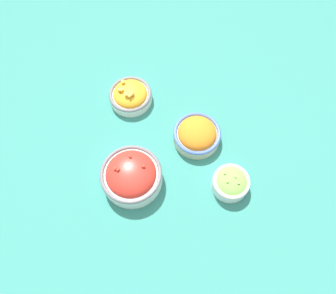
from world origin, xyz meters
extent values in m
plane|color=#337F75|center=(0.00, 0.00, 0.00)|extent=(3.00, 3.00, 0.00)
cylinder|color=beige|center=(0.07, 0.08, 0.02)|extent=(0.15, 0.15, 0.04)
torus|color=#4766B7|center=(0.07, 0.08, 0.04)|extent=(0.15, 0.15, 0.01)
ellipsoid|color=orange|center=(0.07, 0.08, 0.04)|extent=(0.12, 0.12, 0.06)
cylinder|color=white|center=(-0.06, -0.13, 0.03)|extent=(0.18, 0.18, 0.05)
torus|color=slate|center=(-0.06, -0.13, 0.05)|extent=(0.18, 0.18, 0.01)
ellipsoid|color=red|center=(-0.06, -0.13, 0.05)|extent=(0.15, 0.15, 0.06)
ellipsoid|color=red|center=(-0.10, -0.14, 0.09)|extent=(0.01, 0.01, 0.01)
ellipsoid|color=red|center=(-0.03, -0.11, 0.09)|extent=(0.01, 0.01, 0.01)
ellipsoid|color=red|center=(-0.10, -0.14, 0.09)|extent=(0.01, 0.01, 0.01)
ellipsoid|color=red|center=(-0.08, -0.09, 0.09)|extent=(0.01, 0.01, 0.01)
cylinder|color=white|center=(0.22, -0.04, 0.02)|extent=(0.11, 0.11, 0.04)
torus|color=silver|center=(0.22, -0.04, 0.04)|extent=(0.11, 0.11, 0.01)
ellipsoid|color=#7ABC4C|center=(0.22, -0.04, 0.04)|extent=(0.09, 0.09, 0.03)
ellipsoid|color=#99D166|center=(0.19, -0.03, 0.06)|extent=(0.01, 0.01, 0.01)
ellipsoid|color=#99D166|center=(0.22, -0.03, 0.06)|extent=(0.01, 0.01, 0.01)
ellipsoid|color=#99D166|center=(0.21, -0.05, 0.06)|extent=(0.01, 0.01, 0.01)
ellipsoid|color=#99D166|center=(0.24, -0.04, 0.06)|extent=(0.01, 0.01, 0.01)
cylinder|color=silver|center=(-0.19, 0.13, 0.02)|extent=(0.14, 0.14, 0.03)
torus|color=slate|center=(-0.19, 0.13, 0.03)|extent=(0.14, 0.14, 0.01)
ellipsoid|color=orange|center=(-0.19, 0.13, 0.03)|extent=(0.11, 0.11, 0.05)
cube|color=#F4A828|center=(-0.22, 0.15, 0.06)|extent=(0.02, 0.02, 0.01)
cube|color=#F4A828|center=(-0.18, 0.11, 0.06)|extent=(0.02, 0.02, 0.01)
cube|color=#F4A828|center=(-0.19, 0.11, 0.06)|extent=(0.02, 0.02, 0.01)
cube|color=#F4A828|center=(-0.18, 0.12, 0.06)|extent=(0.01, 0.01, 0.01)
cube|color=#F4A828|center=(-0.22, 0.12, 0.06)|extent=(0.01, 0.01, 0.01)
cube|color=#F4A828|center=(-0.21, 0.12, 0.06)|extent=(0.01, 0.01, 0.01)
camera|label=1|loc=(0.16, -0.40, 0.96)|focal=35.00mm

